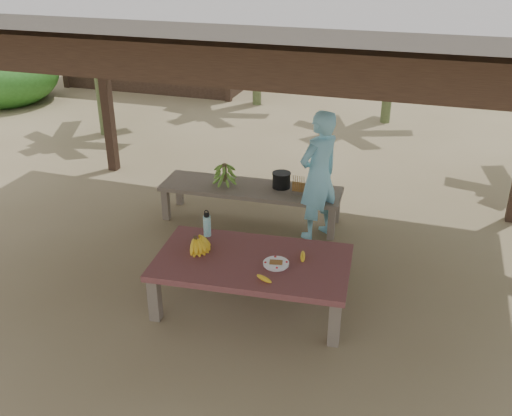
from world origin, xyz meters
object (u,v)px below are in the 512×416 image
(bench, at_px, (251,191))
(woman, at_px, (319,176))
(water_flask, at_px, (207,225))
(cooking_pot, at_px, (281,180))
(work_table, at_px, (252,266))
(ripe_banana_bunch, at_px, (196,243))
(plate, at_px, (276,264))

(bench, height_order, woman, woman)
(water_flask, xyz_separation_m, cooking_pot, (0.35, 1.50, -0.08))
(work_table, height_order, woman, woman)
(water_flask, bearing_deg, work_table, -28.16)
(ripe_banana_bunch, relative_size, water_flask, 0.95)
(bench, bearing_deg, work_table, -74.46)
(plate, bearing_deg, water_flask, 157.24)
(woman, bearing_deg, cooking_pot, -82.83)
(bench, bearing_deg, ripe_banana_bunch, -92.88)
(plate, xyz_separation_m, cooking_pot, (-0.46, 1.84, 0.02))
(work_table, distance_m, plate, 0.26)
(bench, distance_m, cooking_pot, 0.40)
(ripe_banana_bunch, distance_m, woman, 1.78)
(bench, height_order, water_flask, water_flask)
(work_table, distance_m, cooking_pot, 1.82)
(plate, height_order, water_flask, water_flask)
(water_flask, bearing_deg, cooking_pot, 76.70)
(cooking_pot, bearing_deg, work_table, -83.03)
(bench, relative_size, woman, 1.46)
(work_table, bearing_deg, cooking_pot, 91.81)
(bench, bearing_deg, plate, -68.00)
(plate, bearing_deg, cooking_pot, 104.03)
(work_table, height_order, cooking_pot, cooking_pot)
(ripe_banana_bunch, relative_size, plate, 1.13)
(plate, relative_size, cooking_pot, 1.10)
(work_table, height_order, water_flask, water_flask)
(ripe_banana_bunch, xyz_separation_m, water_flask, (-0.01, 0.31, 0.04))
(woman, bearing_deg, water_flask, -0.90)
(plate, xyz_separation_m, woman, (0.04, 1.59, 0.24))
(work_table, distance_m, water_flask, 0.68)
(work_table, bearing_deg, woman, 74.69)
(work_table, xyz_separation_m, cooking_pot, (-0.22, 1.80, 0.11))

